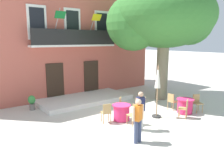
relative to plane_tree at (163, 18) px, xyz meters
name	(u,v)px	position (x,y,z in m)	size (l,w,h in m)	color
ground_plane	(123,117)	(-4.08, -1.27, -4.97)	(120.00, 120.00, 0.00)	beige
building_facade	(59,39)	(-4.06, 5.72, -1.22)	(13.00, 5.09, 7.50)	#BC5B4C
entrance_step_platform	(85,99)	(-4.06, 2.40, -4.85)	(5.55, 2.66, 0.25)	silver
plane_tree	(163,18)	(0.00, 0.00, 0.00)	(6.54, 5.74, 7.03)	#7F755B
cafe_table_near_tree	(121,112)	(-4.41, -1.55, -4.58)	(0.86, 0.86, 0.76)	#E52D66
cafe_chair_near_tree_0	(134,113)	(-4.33, -2.30, -4.44)	(0.41, 0.41, 0.91)	tan
cafe_chair_near_tree_1	(122,105)	(-3.90, -1.00, -4.44)	(0.56, 0.56, 0.91)	tan
cafe_chair_near_tree_2	(106,112)	(-5.15, -1.39, -4.44)	(0.51, 0.51, 0.91)	tan
cafe_table_middle	(185,106)	(-1.18, -2.70, -4.58)	(0.86, 0.86, 0.76)	#E52D66
cafe_chair_middle_0	(185,107)	(-1.81, -3.11, -4.44)	(0.54, 0.54, 0.91)	tan
cafe_chair_middle_1	(197,102)	(-0.46, -2.92, -4.44)	(0.52, 0.52, 0.91)	tan
cafe_chair_middle_2	(172,101)	(-1.29, -1.96, -4.44)	(0.42, 0.42, 0.91)	tan
cafe_umbrella	(158,83)	(-2.76, -2.22, -3.30)	(0.44, 0.44, 2.55)	#997A56
ground_planter_left	(32,102)	(-7.19, 2.59, -4.53)	(0.38, 0.38, 0.79)	slate
pedestrian_near_entrance	(138,118)	(-5.40, -3.66, -4.04)	(0.53, 0.34, 1.65)	#384260
pedestrian_mid_plaza	(140,109)	(-4.52, -2.89, -4.04)	(0.53, 0.37, 1.64)	silver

